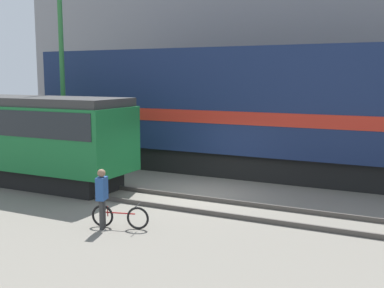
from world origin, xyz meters
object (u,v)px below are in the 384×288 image
at_px(streetcar, 20,134).
at_px(person, 102,193).
at_px(freight_locomotive, 243,109).
at_px(utility_pole_left, 62,71).
at_px(bicycle, 120,217).

relative_size(streetcar, person, 5.61).
height_order(freight_locomotive, person, freight_locomotive).
bearing_deg(freight_locomotive, utility_pole_left, -159.15).
bearing_deg(bicycle, person, -147.07).
bearing_deg(bicycle, freight_locomotive, 87.95).
bearing_deg(person, streetcar, 153.01).
distance_m(person, utility_pole_left, 9.31).
relative_size(person, utility_pole_left, 0.19).
relative_size(streetcar, bicycle, 5.77).
xyz_separation_m(bicycle, person, (-0.39, -0.25, 0.67)).
xyz_separation_m(streetcar, bicycle, (6.57, -2.90, -1.57)).
bearing_deg(utility_pole_left, streetcar, -84.28).
height_order(streetcar, utility_pole_left, utility_pole_left).
bearing_deg(person, bicycle, 32.93).
xyz_separation_m(freight_locomotive, utility_pole_left, (-7.14, -2.72, 1.54)).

